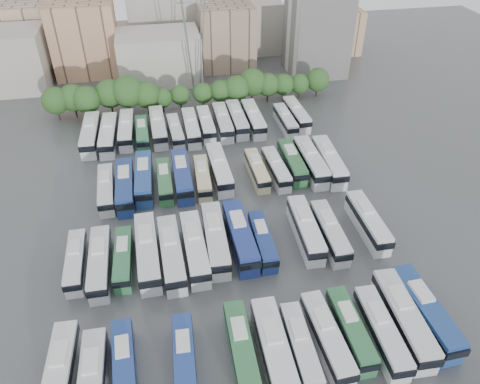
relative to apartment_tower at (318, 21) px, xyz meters
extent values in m
plane|color=#424447|center=(-34.00, -58.00, -13.00)|extent=(220.00, 220.00, 0.00)
cylinder|color=black|center=(-63.13, -15.98, -11.78)|extent=(0.36, 0.36, 2.44)
sphere|color=#234C1E|center=(-63.13, -15.98, -8.47)|extent=(5.85, 5.85, 5.85)
cylinder|color=black|center=(-59.60, -15.25, -11.78)|extent=(0.36, 0.36, 2.45)
sphere|color=#234C1E|center=(-59.60, -15.25, -8.46)|extent=(5.87, 5.87, 5.87)
cylinder|color=black|center=(-56.64, -16.75, -11.77)|extent=(0.36, 0.36, 2.45)
sphere|color=#234C1E|center=(-56.64, -16.75, -8.45)|extent=(5.88, 5.88, 5.88)
cylinder|color=black|center=(-51.84, -15.17, -11.70)|extent=(0.36, 0.36, 2.59)
sphere|color=#234C1E|center=(-51.84, -15.17, -8.18)|extent=(6.23, 6.23, 6.23)
cylinder|color=black|center=(-47.83, -16.18, -11.56)|extent=(0.36, 0.36, 2.89)
sphere|color=#234C1E|center=(-47.83, -16.18, -7.64)|extent=(6.93, 6.93, 6.93)
cylinder|color=black|center=(-43.95, -16.68, -11.78)|extent=(0.36, 0.36, 2.44)
sphere|color=#234C1E|center=(-43.95, -16.68, -8.46)|extent=(5.87, 5.87, 5.87)
cylinder|color=black|center=(-40.60, -16.40, -12.10)|extent=(0.36, 0.36, 1.81)
sphere|color=#234C1E|center=(-40.60, -16.40, -9.64)|extent=(4.34, 4.34, 4.34)
cylinder|color=black|center=(-36.62, -15.81, -12.06)|extent=(0.36, 0.36, 1.87)
sphere|color=#234C1E|center=(-36.62, -15.81, -9.52)|extent=(4.49, 4.49, 4.49)
cylinder|color=black|center=(-31.58, -16.10, -12.04)|extent=(0.36, 0.36, 1.92)
sphere|color=#234C1E|center=(-31.58, -16.10, -9.43)|extent=(4.61, 4.61, 4.61)
cylinder|color=black|center=(-27.47, -16.26, -11.96)|extent=(0.36, 0.36, 2.07)
sphere|color=#234C1E|center=(-27.47, -16.26, -9.16)|extent=(4.97, 4.97, 4.97)
cylinder|color=black|center=(-23.96, -16.83, -11.81)|extent=(0.36, 0.36, 2.38)
sphere|color=#234C1E|center=(-23.96, -16.83, -8.58)|extent=(5.71, 5.71, 5.71)
cylinder|color=black|center=(-20.01, -15.18, -11.70)|extent=(0.36, 0.36, 2.60)
sphere|color=#234C1E|center=(-20.01, -15.18, -8.17)|extent=(6.25, 6.25, 6.25)
cylinder|color=black|center=(-16.41, -15.48, -11.90)|extent=(0.36, 0.36, 2.20)
sphere|color=#234C1E|center=(-16.41, -15.48, -8.92)|extent=(5.28, 5.28, 5.28)
cylinder|color=black|center=(-12.67, -15.41, -11.97)|extent=(0.36, 0.36, 2.06)
sphere|color=#234C1E|center=(-12.67, -15.41, -9.17)|extent=(4.95, 4.95, 4.95)
cylinder|color=black|center=(-8.69, -15.16, -12.04)|extent=(0.36, 0.36, 1.92)
sphere|color=#234C1E|center=(-8.69, -15.16, -9.43)|extent=(4.62, 4.62, 4.62)
cylinder|color=black|center=(-4.36, -15.25, -11.86)|extent=(0.36, 0.36, 2.28)
sphere|color=#234C1E|center=(-4.36, -15.25, -8.76)|extent=(5.48, 5.48, 5.48)
cube|color=#9E998E|center=(-76.00, 4.00, -6.00)|extent=(18.00, 14.00, 14.00)
cube|color=tan|center=(-58.00, 10.00, -4.00)|extent=(16.00, 12.00, 18.00)
cube|color=#ADA89E|center=(-40.00, 2.00, -7.00)|extent=(20.00, 14.00, 12.00)
cube|color=gray|center=(-22.00, 8.00, -5.00)|extent=(14.00, 12.00, 16.00)
cube|color=gray|center=(-36.00, 22.00, -3.00)|extent=(22.00, 16.00, 20.00)
cube|color=tan|center=(-72.00, 20.00, -5.00)|extent=(16.00, 14.00, 16.00)
cube|color=#A39E93|center=(-14.00, 20.00, -6.00)|extent=(18.00, 14.00, 14.00)
cube|color=tan|center=(10.00, 14.00, -7.00)|extent=(14.00, 12.00, 12.00)
cube|color=gray|center=(-48.00, 16.00, -8.00)|extent=(12.00, 10.00, 10.00)
cube|color=silver|center=(0.00, 0.00, 0.00)|extent=(14.00, 14.00, 26.00)
cylinder|color=slate|center=(-34.00, -10.00, 4.00)|extent=(2.90, 2.91, 33.83)
cylinder|color=slate|center=(-34.00, -6.00, 4.00)|extent=(2.90, 2.91, 33.83)
cylinder|color=slate|center=(-30.00, -10.00, 4.00)|extent=(2.90, 2.91, 33.83)
cylinder|color=slate|center=(-30.00, -6.00, 4.00)|extent=(2.90, 2.91, 33.83)
cube|color=slate|center=(-32.00, -8.00, 8.08)|extent=(7.00, 0.30, 0.30)
cube|color=silver|center=(-55.59, -81.44, -11.29)|extent=(3.13, 12.15, 3.41)
cube|color=black|center=(-55.59, -81.59, -10.64)|extent=(3.26, 12.34, 1.00)
cube|color=silver|center=(-55.52, -79.94, -9.37)|extent=(1.86, 3.29, 0.44)
cube|color=silver|center=(-52.12, -83.01, -11.33)|extent=(2.74, 11.86, 3.35)
cube|color=black|center=(-52.12, -83.16, -10.69)|extent=(2.87, 12.04, 0.98)
cube|color=silver|center=(-52.09, -81.53, -9.44)|extent=(1.74, 3.18, 0.43)
cube|color=navy|center=(-48.79, -81.42, -11.47)|extent=(2.83, 10.87, 3.05)
cube|color=black|center=(-48.79, -81.56, -10.89)|extent=(2.95, 11.04, 0.90)
cube|color=silver|center=(-48.86, -80.08, -9.75)|extent=(1.67, 2.95, 0.39)
cube|color=navy|center=(-42.23, -81.98, -11.47)|extent=(2.78, 10.90, 3.06)
cube|color=black|center=(-42.24, -82.12, -10.88)|extent=(2.89, 11.07, 0.90)
cube|color=silver|center=(-42.17, -80.63, -9.74)|extent=(1.66, 2.95, 0.40)
cube|color=#317243|center=(-35.71, -81.71, -11.39)|extent=(2.66, 11.42, 3.22)
cube|color=black|center=(-35.72, -81.85, -10.77)|extent=(2.78, 11.60, 0.95)
cube|color=silver|center=(-35.68, -80.29, -9.57)|extent=(1.68, 3.07, 0.42)
cube|color=silver|center=(-32.19, -83.42, -11.10)|extent=(3.05, 13.45, 3.80)
cube|color=black|center=(-32.19, -83.58, -10.37)|extent=(3.19, 13.66, 1.12)
cube|color=silver|center=(-32.16, -81.74, -8.95)|extent=(1.95, 3.60, 0.49)
cube|color=silver|center=(-29.02, -82.89, -11.46)|extent=(2.56, 10.92, 3.08)
cube|color=black|center=(-29.02, -83.03, -10.87)|extent=(2.68, 11.09, 0.91)
cube|color=silver|center=(-28.99, -81.53, -9.72)|extent=(1.61, 2.93, 0.40)
cube|color=silver|center=(-25.67, -82.31, -11.34)|extent=(2.93, 11.77, 3.31)
cube|color=black|center=(-25.67, -82.45, -10.71)|extent=(3.05, 11.95, 0.97)
cube|color=silver|center=(-25.73, -80.85, -9.48)|extent=(1.77, 3.18, 0.43)
cube|color=#2E6C40|center=(-22.49, -81.68, -11.44)|extent=(2.39, 11.00, 3.11)
cube|color=black|center=(-22.49, -81.82, -10.85)|extent=(2.50, 11.17, 0.92)
cube|color=silver|center=(-22.49, -80.31, -9.68)|extent=(1.57, 2.94, 0.40)
cube|color=silver|center=(-19.09, -82.76, -11.33)|extent=(2.85, 11.84, 3.33)
cube|color=black|center=(-19.09, -82.91, -10.70)|extent=(2.97, 12.02, 0.98)
cube|color=silver|center=(-19.04, -81.29, -9.45)|extent=(1.76, 3.19, 0.43)
cube|color=silver|center=(-15.75, -81.64, -11.13)|extent=(3.34, 13.33, 3.75)
cube|color=black|center=(-15.76, -81.81, -10.41)|extent=(3.48, 13.53, 1.10)
cube|color=silver|center=(-15.69, -79.99, -9.01)|extent=(2.01, 3.60, 0.48)
cube|color=navy|center=(-12.66, -81.17, -11.17)|extent=(3.15, 13.02, 3.67)
cube|color=black|center=(-12.65, -81.33, -10.47)|extent=(3.29, 13.22, 1.08)
cube|color=silver|center=(-12.71, -79.55, -9.10)|extent=(1.94, 3.51, 0.47)
cube|color=silver|center=(-55.47, -63.66, -11.49)|extent=(2.35, 10.69, 3.02)
cube|color=black|center=(-55.47, -63.79, -10.91)|extent=(2.46, 10.85, 0.89)
cube|color=silver|center=(-55.48, -62.32, -9.78)|extent=(1.53, 2.86, 0.39)
cube|color=silver|center=(-52.16, -64.76, -11.28)|extent=(2.59, 12.13, 3.43)
cube|color=black|center=(-52.16, -64.91, -10.63)|extent=(2.71, 12.31, 1.01)
cube|color=silver|center=(-52.16, -63.25, -9.34)|extent=(1.72, 3.23, 0.44)
cube|color=#307045|center=(-49.02, -64.26, -11.49)|extent=(2.61, 10.71, 3.02)
cube|color=black|center=(-49.03, -64.39, -10.92)|extent=(2.72, 10.87, 0.89)
cube|color=silver|center=(-48.98, -62.93, -9.79)|extent=(1.60, 2.89, 0.39)
cube|color=silver|center=(-45.64, -63.97, -11.10)|extent=(3.21, 13.46, 3.79)
cube|color=black|center=(-45.63, -64.14, -10.38)|extent=(3.35, 13.66, 1.12)
cube|color=silver|center=(-45.68, -62.30, -8.96)|extent=(1.99, 3.62, 0.49)
cube|color=silver|center=(-42.37, -64.95, -11.16)|extent=(3.16, 13.07, 3.68)
cube|color=black|center=(-42.36, -65.11, -10.46)|extent=(3.29, 13.27, 1.08)
cube|color=silver|center=(-42.42, -63.33, -9.08)|extent=(1.95, 3.52, 0.48)
cube|color=silver|center=(-39.03, -64.45, -11.17)|extent=(2.98, 12.95, 3.66)
cube|color=black|center=(-39.03, -64.61, -10.47)|extent=(3.11, 13.14, 1.08)
cube|color=silver|center=(-39.06, -62.83, -9.11)|extent=(1.89, 3.47, 0.47)
cube|color=silver|center=(-35.87, -63.19, -11.12)|extent=(3.27, 13.35, 3.76)
cube|color=black|center=(-35.88, -63.36, -10.40)|extent=(3.41, 13.56, 1.11)
cube|color=silver|center=(-35.82, -61.53, -9.00)|extent=(2.00, 3.60, 0.49)
cube|color=navy|center=(-32.24, -63.31, -11.12)|extent=(3.09, 13.35, 3.77)
cube|color=black|center=(-32.23, -63.47, -10.40)|extent=(3.22, 13.55, 1.11)
cube|color=silver|center=(-32.27, -61.65, -8.99)|extent=(1.95, 3.58, 0.49)
cube|color=navy|center=(-29.13, -64.41, -11.48)|extent=(2.47, 10.79, 3.05)
cube|color=black|center=(-29.13, -64.55, -10.89)|extent=(2.58, 10.95, 0.90)
cube|color=silver|center=(-29.10, -63.07, -9.76)|extent=(1.57, 2.89, 0.39)
cube|color=silver|center=(-22.31, -63.48, -11.21)|extent=(3.17, 12.72, 3.58)
cube|color=black|center=(-22.32, -63.63, -10.53)|extent=(3.30, 12.91, 1.05)
cube|color=silver|center=(-22.25, -61.90, -9.19)|extent=(1.92, 3.43, 0.46)
cube|color=silver|center=(-18.96, -64.72, -11.31)|extent=(2.78, 11.98, 3.38)
cube|color=black|center=(-18.97, -64.87, -10.66)|extent=(2.90, 12.16, 0.99)
cube|color=silver|center=(-18.93, -63.23, -9.40)|extent=(1.75, 3.21, 0.44)
cube|color=silver|center=(-12.46, -63.59, -11.28)|extent=(2.67, 12.17, 3.44)
cube|color=black|center=(-12.46, -63.74, -10.62)|extent=(2.79, 12.35, 1.01)
cube|color=silver|center=(-12.45, -62.07, -9.33)|extent=(1.75, 3.25, 0.45)
cube|color=silver|center=(-51.93, -47.07, -11.37)|extent=(2.84, 11.56, 3.25)
cube|color=black|center=(-51.93, -47.21, -10.75)|extent=(2.96, 11.73, 0.96)
cube|color=silver|center=(-51.98, -45.64, -9.54)|extent=(1.73, 3.12, 0.42)
cube|color=navy|center=(-48.82, -47.11, -11.18)|extent=(2.74, 12.88, 3.65)
cube|color=black|center=(-48.82, -47.28, -10.48)|extent=(2.87, 13.07, 1.07)
cube|color=silver|center=(-48.82, -45.50, -9.12)|extent=(1.82, 3.43, 0.47)
cube|color=navy|center=(-45.62, -45.22, -11.18)|extent=(3.18, 12.94, 3.64)
cube|color=black|center=(-45.62, -45.38, -10.48)|extent=(3.31, 13.14, 1.07)
cube|color=silver|center=(-45.56, -43.61, -9.12)|extent=(1.94, 3.49, 0.47)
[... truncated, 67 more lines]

